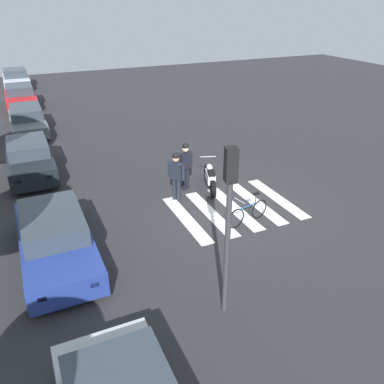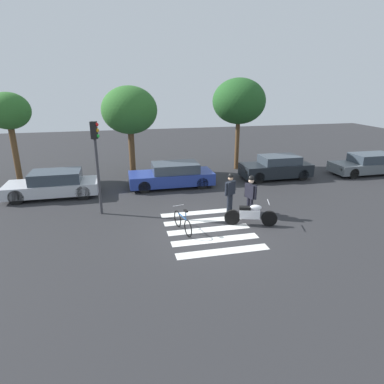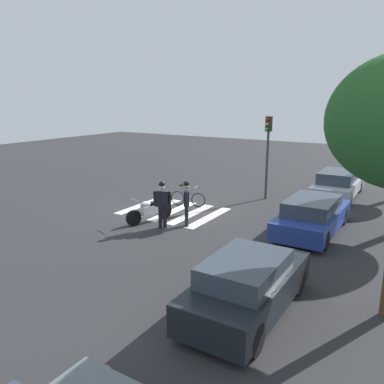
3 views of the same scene
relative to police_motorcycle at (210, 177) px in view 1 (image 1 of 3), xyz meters
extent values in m
plane|color=#2B2B2D|center=(-1.75, -0.05, -0.46)|extent=(60.00, 60.00, 0.00)
cylinder|color=black|center=(0.71, -0.23, -0.14)|extent=(0.64, 0.33, 0.63)
cylinder|color=black|center=(-0.70, 0.23, -0.14)|extent=(0.64, 0.33, 0.63)
cube|color=silver|center=(-0.04, 0.01, 0.04)|extent=(0.85, 0.52, 0.36)
ellipsoid|color=silver|center=(0.18, -0.06, 0.31)|extent=(0.53, 0.38, 0.24)
cube|color=black|center=(-0.23, 0.08, 0.28)|extent=(0.49, 0.37, 0.12)
cylinder|color=#A5A5AD|center=(0.63, -0.21, 0.56)|extent=(0.23, 0.60, 0.04)
torus|color=black|center=(-2.89, 0.55, -0.12)|extent=(0.18, 0.66, 0.66)
torus|color=black|center=(-2.67, -0.45, -0.12)|extent=(0.18, 0.66, 0.66)
cylinder|color=#1E4C8C|center=(-2.78, 0.05, 0.16)|extent=(0.21, 0.78, 0.04)
cylinder|color=#1E4C8C|center=(-2.72, -0.25, 0.33)|extent=(0.04, 0.04, 0.34)
cube|color=black|center=(-2.72, -0.25, 0.51)|extent=(0.14, 0.22, 0.06)
cylinder|color=#99999E|center=(-2.87, 0.45, 0.48)|extent=(0.46, 0.12, 0.03)
cylinder|color=#1E232D|center=(-0.28, 1.57, -0.04)|extent=(0.14, 0.14, 0.83)
cylinder|color=#1E232D|center=(-0.43, 1.47, -0.04)|extent=(0.14, 0.14, 0.83)
cube|color=#1E232D|center=(-0.36, 1.52, 0.67)|extent=(0.52, 0.43, 0.59)
sphere|color=tan|center=(-0.36, 1.52, 1.12)|extent=(0.23, 0.23, 0.23)
cylinder|color=#1E232D|center=(-0.11, 1.68, 0.67)|extent=(0.09, 0.09, 0.56)
cylinder|color=#1E232D|center=(-0.60, 1.37, 0.67)|extent=(0.09, 0.09, 0.56)
sphere|color=black|center=(-0.36, 1.52, 1.22)|extent=(0.24, 0.24, 0.24)
cylinder|color=black|center=(0.29, 0.95, -0.03)|extent=(0.14, 0.14, 0.85)
cylinder|color=black|center=(0.35, 0.78, -0.03)|extent=(0.14, 0.14, 0.85)
cube|color=black|center=(0.32, 0.86, 0.70)|extent=(0.36, 0.53, 0.60)
sphere|color=beige|center=(0.32, 0.86, 1.15)|extent=(0.23, 0.23, 0.23)
cylinder|color=black|center=(0.21, 1.14, 0.70)|extent=(0.09, 0.09, 0.57)
cylinder|color=black|center=(0.42, 0.59, 0.70)|extent=(0.09, 0.09, 0.57)
sphere|color=black|center=(0.32, 0.86, 1.26)|extent=(0.24, 0.24, 0.24)
cube|color=silver|center=(-1.75, -1.85, -0.45)|extent=(3.29, 0.45, 0.01)
cube|color=silver|center=(-1.75, -0.95, -0.45)|extent=(3.29, 0.45, 0.01)
cube|color=silver|center=(-1.75, -0.05, -0.45)|extent=(3.29, 0.45, 0.01)
cube|color=silver|center=(-1.75, 0.85, -0.45)|extent=(3.29, 0.45, 0.01)
cube|color=silver|center=(-1.75, 1.75, -0.45)|extent=(3.29, 0.45, 0.01)
cylinder|color=black|center=(-6.86, 4.72, -0.10)|extent=(0.72, 0.22, 0.72)
cylinder|color=black|center=(-3.81, 5.06, -0.13)|extent=(0.65, 0.22, 0.65)
cylinder|color=black|center=(-3.81, 6.66, -0.13)|extent=(0.65, 0.22, 0.65)
cylinder|color=black|center=(-0.69, 5.06, -0.13)|extent=(0.65, 0.22, 0.65)
cylinder|color=black|center=(-0.69, 6.66, -0.13)|extent=(0.65, 0.22, 0.65)
cube|color=navy|center=(-2.25, 5.86, 0.04)|extent=(4.59, 1.82, 0.64)
cube|color=#333D47|center=(-2.02, 5.86, 0.61)|extent=(2.48, 1.60, 0.51)
cube|color=#F2EDCC|center=(-4.51, 5.28, 0.14)|extent=(0.08, 0.20, 0.12)
cube|color=#F2EDCC|center=(-4.51, 6.44, 0.14)|extent=(0.08, 0.20, 0.12)
cylinder|color=black|center=(2.71, 5.31, -0.12)|extent=(0.67, 0.22, 0.67)
cylinder|color=black|center=(2.71, 6.79, -0.12)|extent=(0.67, 0.22, 0.67)
cylinder|color=black|center=(5.51, 5.31, -0.12)|extent=(0.67, 0.22, 0.67)
cylinder|color=black|center=(5.51, 6.79, -0.12)|extent=(0.67, 0.22, 0.67)
cube|color=black|center=(4.11, 6.05, 0.09)|extent=(4.12, 1.70, 0.73)
cube|color=#333D47|center=(4.31, 6.05, 0.70)|extent=(2.23, 1.49, 0.48)
cube|color=#F2EDCC|center=(2.09, 5.51, 0.20)|extent=(0.08, 0.20, 0.12)
cube|color=#F2EDCC|center=(2.09, 6.59, 0.20)|extent=(0.08, 0.20, 0.12)
cylinder|color=black|center=(8.69, 4.97, -0.14)|extent=(0.64, 0.22, 0.64)
cylinder|color=black|center=(8.70, 6.49, -0.14)|extent=(0.64, 0.22, 0.64)
cylinder|color=black|center=(11.84, 4.97, -0.14)|extent=(0.64, 0.22, 0.64)
cylinder|color=black|center=(11.84, 6.49, -0.14)|extent=(0.64, 0.22, 0.64)
cube|color=slate|center=(10.27, 5.73, 0.01)|extent=(4.63, 1.74, 0.58)
cube|color=#333D47|center=(10.50, 5.73, 0.57)|extent=(2.50, 1.53, 0.53)
cube|color=#F2EDCC|center=(7.99, 5.18, 0.10)|extent=(0.08, 0.20, 0.12)
cube|color=#F2EDCC|center=(7.99, 6.29, 0.10)|extent=(0.08, 0.20, 0.12)
cylinder|color=black|center=(14.63, 4.95, -0.11)|extent=(0.70, 0.22, 0.70)
cylinder|color=black|center=(14.63, 6.57, -0.11)|extent=(0.70, 0.22, 0.70)
cylinder|color=black|center=(17.49, 4.95, -0.11)|extent=(0.70, 0.22, 0.70)
cylinder|color=black|center=(17.49, 6.57, -0.11)|extent=(0.70, 0.22, 0.70)
cube|color=red|center=(16.06, 5.76, 0.06)|extent=(4.21, 1.84, 0.64)
cube|color=#333D47|center=(16.27, 5.76, 0.64)|extent=(2.27, 1.62, 0.53)
cube|color=#F2EDCC|center=(14.00, 5.17, 0.15)|extent=(0.08, 0.20, 0.12)
cube|color=#F2EDCC|center=(14.00, 6.35, 0.15)|extent=(0.08, 0.20, 0.12)
cylinder|color=black|center=(21.20, 4.90, -0.13)|extent=(0.65, 0.22, 0.65)
cylinder|color=black|center=(21.20, 6.55, -0.13)|extent=(0.65, 0.22, 0.65)
cylinder|color=black|center=(24.00, 4.90, -0.13)|extent=(0.65, 0.22, 0.65)
cylinder|color=black|center=(24.00, 6.55, -0.13)|extent=(0.65, 0.22, 0.65)
cube|color=silver|center=(22.60, 5.72, 0.05)|extent=(4.13, 1.87, 0.66)
cube|color=#333D47|center=(22.81, 5.72, 0.67)|extent=(2.23, 1.65, 0.57)
cube|color=#F2EDCC|center=(20.58, 5.12, 0.15)|extent=(0.08, 0.20, 0.12)
cube|color=#F2EDCC|center=(20.58, 6.32, 0.15)|extent=(0.08, 0.20, 0.12)
cylinder|color=#38383D|center=(-5.92, 2.62, 1.20)|extent=(0.12, 0.12, 3.31)
cube|color=black|center=(-5.92, 2.62, 3.20)|extent=(0.29, 0.29, 0.70)
sphere|color=red|center=(-5.79, 2.59, 3.43)|extent=(0.16, 0.16, 0.16)
sphere|color=orange|center=(-5.79, 2.59, 3.20)|extent=(0.16, 0.16, 0.16)
sphere|color=green|center=(-5.79, 2.59, 2.97)|extent=(0.16, 0.16, 0.16)
camera|label=1|loc=(-11.95, 6.19, 6.12)|focal=36.70mm
camera|label=2|loc=(-5.01, -11.28, 5.03)|focal=30.48mm
camera|label=3|loc=(11.68, 9.19, 4.39)|focal=36.04mm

